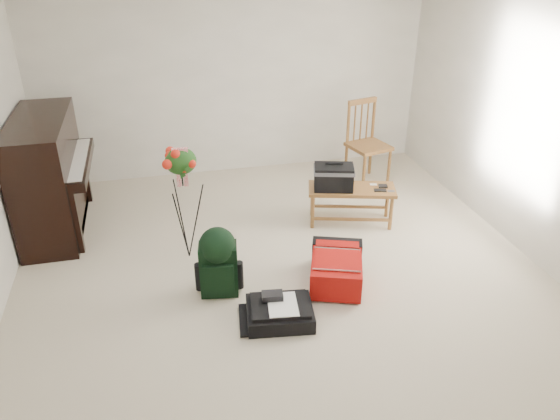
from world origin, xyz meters
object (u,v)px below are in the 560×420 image
object	(u,v)px
green_backpack	(218,259)
bench	(340,182)
piano	(50,178)
black_duffel	(280,312)
dining_chair	(368,143)
red_suitcase	(335,265)
flower_stand	(185,204)

from	to	relation	value
green_backpack	bench	bearing A→B (deg)	42.33
piano	black_duffel	xyz separation A→B (m)	(2.00, -2.14, -0.51)
black_duffel	green_backpack	world-z (taller)	green_backpack
bench	dining_chair	world-z (taller)	dining_chair
green_backpack	black_duffel	bearing A→B (deg)	-40.16
red_suitcase	green_backpack	size ratio (longest dim) A/B	1.22
red_suitcase	green_backpack	distance (m)	1.10
black_duffel	green_backpack	distance (m)	0.73
red_suitcase	green_backpack	bearing A→B (deg)	-162.52
red_suitcase	black_duffel	size ratio (longest dim) A/B	1.33
red_suitcase	flower_stand	world-z (taller)	flower_stand
flower_stand	piano	bearing A→B (deg)	149.68
black_duffel	piano	bearing A→B (deg)	140.79
bench	flower_stand	bearing A→B (deg)	-154.66
piano	black_duffel	world-z (taller)	piano
red_suitcase	flower_stand	bearing A→B (deg)	170.31
piano	dining_chair	bearing A→B (deg)	5.58
red_suitcase	dining_chair	bearing A→B (deg)	81.19
bench	black_duffel	xyz separation A→B (m)	(-1.03, -1.48, -0.43)
dining_chair	red_suitcase	bearing A→B (deg)	-133.40
black_duffel	flower_stand	world-z (taller)	flower_stand
bench	flower_stand	xyz separation A→B (m)	(-1.69, -0.28, 0.07)
bench	dining_chair	distance (m)	1.26
red_suitcase	green_backpack	xyz separation A→B (m)	(-1.08, 0.04, 0.21)
dining_chair	black_duffel	world-z (taller)	dining_chair
dining_chair	flower_stand	world-z (taller)	flower_stand
dining_chair	green_backpack	world-z (taller)	dining_chair
bench	piano	bearing A→B (deg)	-176.44
bench	green_backpack	distance (m)	1.77
piano	bench	size ratio (longest dim) A/B	1.48
piano	dining_chair	world-z (taller)	piano
piano	green_backpack	xyz separation A→B (m)	(1.56, -1.64, -0.23)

